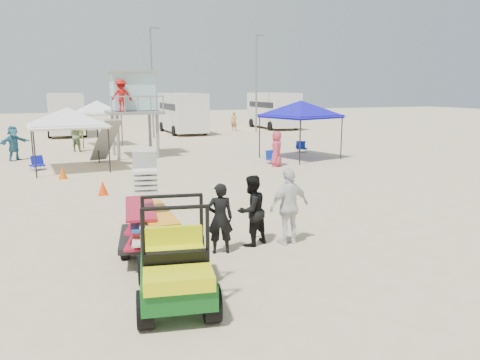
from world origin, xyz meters
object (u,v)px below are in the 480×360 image
object	(u,v)px
man_left	(220,218)
lifeguard_tower	(131,95)
utility_cart	(174,256)
canopy_blue	(301,103)
surf_trailer	(148,219)

from	to	relation	value
man_left	lifeguard_tower	world-z (taller)	lifeguard_tower
utility_cart	man_left	distance (m)	2.54
canopy_blue	surf_trailer	bearing A→B (deg)	-130.57
surf_trailer	lifeguard_tower	world-z (taller)	lifeguard_tower
utility_cart	canopy_blue	distance (m)	17.54
utility_cart	lifeguard_tower	xyz separation A→B (m)	(2.14, 18.16, 2.48)
utility_cart	man_left	size ratio (longest dim) A/B	1.56
utility_cart	canopy_blue	world-z (taller)	canopy_blue
utility_cart	lifeguard_tower	distance (m)	18.45
surf_trailer	canopy_blue	bearing A→B (deg)	49.43
utility_cart	man_left	bearing A→B (deg)	53.21
man_left	canopy_blue	world-z (taller)	canopy_blue
lifeguard_tower	utility_cart	bearing A→B (deg)	-96.73
surf_trailer	man_left	world-z (taller)	surf_trailer
lifeguard_tower	canopy_blue	size ratio (longest dim) A/B	1.13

